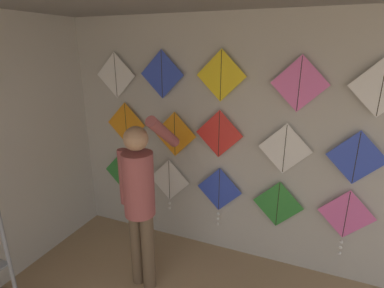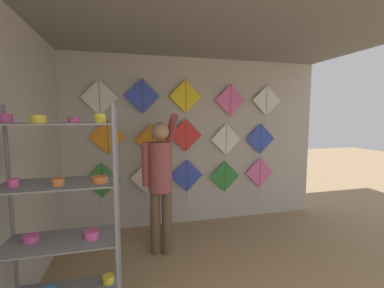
{
  "view_description": "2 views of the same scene",
  "coord_description": "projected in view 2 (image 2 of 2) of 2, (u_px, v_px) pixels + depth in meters",
  "views": [
    {
      "loc": [
        0.9,
        0.78,
        2.45
      ],
      "look_at": [
        -0.28,
        3.63,
        1.45
      ],
      "focal_mm": 28.0,
      "sensor_mm": 36.0,
      "label": 1
    },
    {
      "loc": [
        -1.0,
        -0.28,
        1.84
      ],
      "look_at": [
        -0.01,
        3.63,
        1.4
      ],
      "focal_mm": 24.0,
      "sensor_mm": 36.0,
      "label": 2
    }
  ],
  "objects": [
    {
      "name": "kite_2",
      "position": [
        187.0,
        178.0,
        4.34
      ],
      "size": [
        0.55,
        0.04,
        0.76
      ],
      "color": "blue"
    },
    {
      "name": "shopkeeper",
      "position": [
        160.0,
        176.0,
        3.37
      ],
      "size": [
        0.47,
        0.62,
        1.88
      ],
      "rotation": [
        0.0,
        0.0,
        -0.16
      ],
      "color": "brown",
      "rests_on": "ground"
    },
    {
      "name": "shelf_rack",
      "position": [
        62.0,
        216.0,
        1.94
      ],
      "size": [
        0.84,
        0.43,
        1.93
      ],
      "color": "slate",
      "rests_on": "ground"
    },
    {
      "name": "kite_11",
      "position": [
        142.0,
        96.0,
        4.02
      ],
      "size": [
        0.55,
        0.01,
        0.55
      ],
      "color": "blue"
    },
    {
      "name": "kite_8",
      "position": [
        226.0,
        139.0,
        4.44
      ],
      "size": [
        0.55,
        0.01,
        0.55
      ],
      "color": "white"
    },
    {
      "name": "kite_6",
      "position": [
        153.0,
        140.0,
        4.13
      ],
      "size": [
        0.55,
        0.01,
        0.55
      ],
      "color": "orange"
    },
    {
      "name": "kite_3",
      "position": [
        225.0,
        176.0,
        4.51
      ],
      "size": [
        0.55,
        0.01,
        0.55
      ],
      "color": "#338C38"
    },
    {
      "name": "kite_5",
      "position": [
        108.0,
        137.0,
        3.96
      ],
      "size": [
        0.55,
        0.01,
        0.55
      ],
      "color": "orange"
    },
    {
      "name": "kite_0",
      "position": [
        102.0,
        183.0,
        4.01
      ],
      "size": [
        0.55,
        0.04,
        0.76
      ],
      "color": "#338C38"
    },
    {
      "name": "kite_1",
      "position": [
        148.0,
        179.0,
        4.18
      ],
      "size": [
        0.55,
        0.04,
        0.69
      ],
      "color": "white"
    },
    {
      "name": "kite_14",
      "position": [
        267.0,
        101.0,
        4.56
      ],
      "size": [
        0.55,
        0.01,
        0.55
      ],
      "color": "white"
    },
    {
      "name": "kite_9",
      "position": [
        261.0,
        139.0,
        4.61
      ],
      "size": [
        0.55,
        0.01,
        0.55
      ],
      "color": "blue"
    },
    {
      "name": "kite_4",
      "position": [
        260.0,
        175.0,
        4.68
      ],
      "size": [
        0.55,
        0.04,
        0.76
      ],
      "color": "pink"
    },
    {
      "name": "kite_13",
      "position": [
        231.0,
        100.0,
        4.39
      ],
      "size": [
        0.55,
        0.01,
        0.55
      ],
      "color": "pink"
    },
    {
      "name": "kite_7",
      "position": [
        186.0,
        135.0,
        4.26
      ],
      "size": [
        0.55,
        0.01,
        0.55
      ],
      "color": "red"
    },
    {
      "name": "kite_12",
      "position": [
        186.0,
        96.0,
        4.19
      ],
      "size": [
        0.55,
        0.01,
        0.55
      ],
      "color": "yellow"
    },
    {
      "name": "kite_10",
      "position": [
        99.0,
        98.0,
        3.87
      ],
      "size": [
        0.55,
        0.01,
        0.55
      ],
      "color": "white"
    },
    {
      "name": "ceiling_slab",
      "position": [
        238.0,
        6.0,
        2.3
      ],
      "size": [
        4.76,
        4.73,
        0.04
      ],
      "primitive_type": "cube",
      "color": "gray"
    },
    {
      "name": "back_panel",
      "position": [
        188.0,
        142.0,
        4.37
      ],
      "size": [
        4.76,
        0.06,
        2.8
      ],
      "primitive_type": "cube",
      "color": "#BCB7AD",
      "rests_on": "ground"
    }
  ]
}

